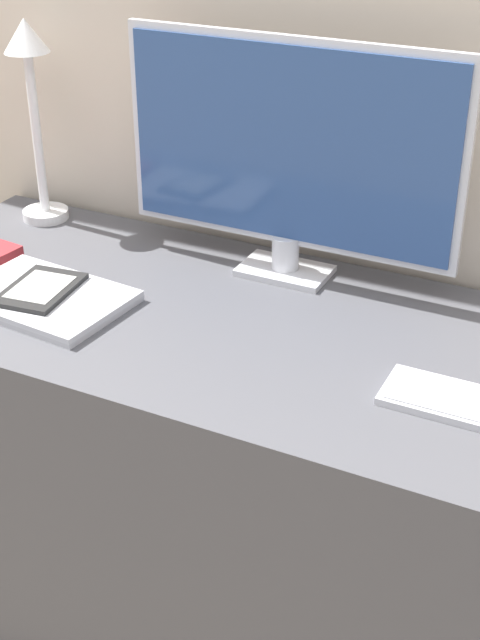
{
  "coord_description": "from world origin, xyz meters",
  "views": [
    {
      "loc": [
        0.56,
        -0.99,
        1.49
      ],
      "look_at": [
        0.0,
        0.14,
        0.78
      ],
      "focal_mm": 50.0,
      "sensor_mm": 36.0,
      "label": 1
    }
  ],
  "objects_px": {
    "laptop": "(44,298)",
    "monitor": "(289,153)",
    "ereader": "(40,289)",
    "keyboard": "(479,407)",
    "desk_lamp": "(32,92)"
  },
  "relations": [
    {
      "from": "laptop",
      "to": "monitor",
      "type": "bearing_deg",
      "value": 41.92
    },
    {
      "from": "laptop",
      "to": "ereader",
      "type": "distance_m",
      "value": 0.02
    },
    {
      "from": "keyboard",
      "to": "desk_lamp",
      "type": "xyz_separation_m",
      "value": [
        -1.03,
        0.31,
        0.27
      ]
    },
    {
      "from": "ereader",
      "to": "desk_lamp",
      "type": "height_order",
      "value": "desk_lamp"
    },
    {
      "from": "keyboard",
      "to": "laptop",
      "type": "height_order",
      "value": "laptop"
    },
    {
      "from": "monitor",
      "to": "keyboard",
      "type": "distance_m",
      "value": 0.58
    },
    {
      "from": "laptop",
      "to": "keyboard",
      "type": "bearing_deg",
      "value": 0.84
    },
    {
      "from": "monitor",
      "to": "desk_lamp",
      "type": "xyz_separation_m",
      "value": [
        -0.58,
        0.01,
        0.04
      ]
    },
    {
      "from": "keyboard",
      "to": "monitor",
      "type": "bearing_deg",
      "value": 146.35
    },
    {
      "from": "laptop",
      "to": "desk_lamp",
      "type": "relative_size",
      "value": 0.74
    },
    {
      "from": "laptop",
      "to": "desk_lamp",
      "type": "xyz_separation_m",
      "value": [
        -0.24,
        0.32,
        0.27
      ]
    },
    {
      "from": "desk_lamp",
      "to": "laptop",
      "type": "bearing_deg",
      "value": -53.32
    },
    {
      "from": "desk_lamp",
      "to": "ereader",
      "type": "bearing_deg",
      "value": -54.11
    },
    {
      "from": "keyboard",
      "to": "desk_lamp",
      "type": "distance_m",
      "value": 1.11
    },
    {
      "from": "laptop",
      "to": "ereader",
      "type": "xyz_separation_m",
      "value": [
        -0.01,
        0.0,
        0.01
      ]
    }
  ]
}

